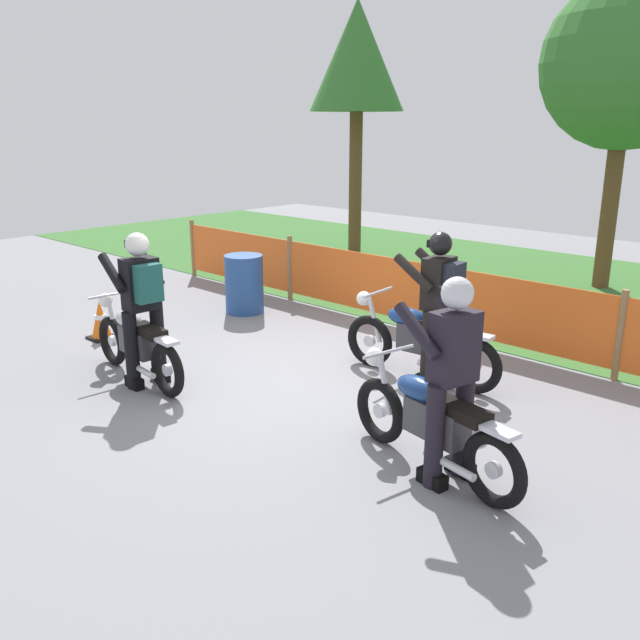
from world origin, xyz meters
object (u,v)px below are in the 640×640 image
at_px(motorcycle_third, 419,340).
at_px(rider_lead, 142,301).
at_px(traffic_cone, 101,320).
at_px(motorcycle_trailing, 431,422).
at_px(spare_drum, 244,284).
at_px(rider_third, 438,300).
at_px(motorcycle_lead, 137,343).
at_px(rider_trailing, 451,373).

relative_size(motorcycle_third, rider_lead, 1.17).
xyz_separation_m(motorcycle_third, traffic_cone, (-3.93, -1.71, -0.19)).
bearing_deg(motorcycle_third, motorcycle_trailing, 123.20).
xyz_separation_m(motorcycle_third, spare_drum, (-3.53, 0.46, -0.01)).
relative_size(rider_lead, rider_third, 1.00).
bearing_deg(traffic_cone, motorcycle_lead, -15.76).
bearing_deg(rider_lead, traffic_cone, -9.55).
bearing_deg(rider_trailing, rider_third, -42.37).
bearing_deg(rider_trailing, motorcycle_lead, 18.97).
distance_m(motorcycle_lead, motorcycle_trailing, 3.60).
bearing_deg(motorcycle_lead, motorcycle_third, -131.29).
bearing_deg(rider_trailing, motorcycle_third, -37.64).
relative_size(motorcycle_lead, rider_trailing, 1.12).
xyz_separation_m(motorcycle_lead, motorcycle_third, (2.28, 2.18, 0.02)).
relative_size(motorcycle_lead, motorcycle_third, 0.96).
distance_m(rider_lead, rider_third, 3.18).
relative_size(traffic_cone, spare_drum, 0.60).
relative_size(motorcycle_third, rider_third, 1.17).
height_order(motorcycle_lead, traffic_cone, motorcycle_lead).
bearing_deg(rider_third, rider_lead, 39.42).
bearing_deg(motorcycle_trailing, rider_third, -46.00).
distance_m(motorcycle_third, rider_lead, 3.06).
relative_size(rider_lead, traffic_cone, 3.19).
bearing_deg(rider_third, spare_drum, -11.41).
bearing_deg(spare_drum, rider_lead, -61.25).
xyz_separation_m(traffic_cone, spare_drum, (0.40, 2.17, 0.18)).
bearing_deg(rider_third, motorcycle_third, 0.51).
distance_m(motorcycle_third, spare_drum, 3.56).
height_order(motorcycle_third, rider_trailing, rider_trailing).
bearing_deg(motorcycle_trailing, rider_lead, 20.67).
xyz_separation_m(motorcycle_trailing, traffic_cone, (-5.21, -0.07, -0.18)).
bearing_deg(motorcycle_trailing, rider_trailing, -179.43).
bearing_deg(motorcycle_lead, motorcycle_trailing, -166.50).
bearing_deg(motorcycle_lead, rider_trailing, -167.42).
height_order(motorcycle_trailing, rider_third, rider_third).
distance_m(motorcycle_trailing, spare_drum, 5.25).
xyz_separation_m(motorcycle_trailing, motorcycle_third, (-1.28, 1.65, 0.01)).
height_order(motorcycle_trailing, spare_drum, motorcycle_trailing).
distance_m(motorcycle_lead, rider_third, 3.36).
height_order(motorcycle_lead, rider_third, rider_third).
bearing_deg(motorcycle_third, rider_trailing, 126.32).
distance_m(motorcycle_trailing, rider_trailing, 0.51).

